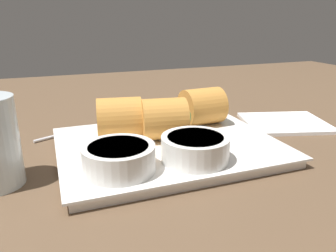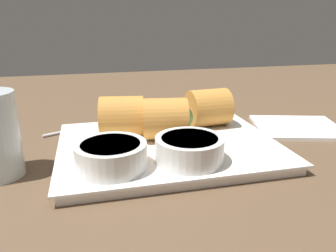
{
  "view_description": "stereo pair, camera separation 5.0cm",
  "coord_description": "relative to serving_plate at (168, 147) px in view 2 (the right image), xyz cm",
  "views": [
    {
      "loc": [
        17.95,
        42.4,
        20.58
      ],
      "look_at": [
        2.77,
        1.61,
        5.88
      ],
      "focal_mm": 35.0,
      "sensor_mm": 36.0,
      "label": 1
    },
    {
      "loc": [
        13.17,
        43.87,
        20.58
      ],
      "look_at": [
        2.77,
        1.61,
        5.88
      ],
      "focal_mm": 35.0,
      "sensor_mm": 36.0,
      "label": 2
    }
  ],
  "objects": [
    {
      "name": "table_surface",
      "position": [
        -2.77,
        -1.61,
        -1.76
      ],
      "size": [
        180.0,
        140.0,
        2.0
      ],
      "color": "brown",
      "rests_on": "ground"
    },
    {
      "name": "napkin",
      "position": [
        -24.07,
        -4.3,
        -0.46
      ],
      "size": [
        16.85,
        15.39,
        0.6
      ],
      "color": "white",
      "rests_on": "table_surface"
    },
    {
      "name": "dipping_bowl_far",
      "position": [
        8.48,
        6.58,
        2.42
      ],
      "size": [
        8.45,
        8.45,
        3.09
      ],
      "color": "silver",
      "rests_on": "serving_plate"
    },
    {
      "name": "roll_front_right",
      "position": [
        -0.4,
        -1.61,
        3.72
      ],
      "size": [
        7.76,
        6.84,
        5.96
      ],
      "color": "#C68438",
      "rests_on": "serving_plate"
    },
    {
      "name": "roll_front_left",
      "position": [
        -8.58,
        -5.79,
        3.72
      ],
      "size": [
        7.57,
        6.4,
        5.96
      ],
      "color": "#C68438",
      "rests_on": "serving_plate"
    },
    {
      "name": "spoon",
      "position": [
        4.89,
        -16.13,
        -0.21
      ],
      "size": [
        17.52,
        8.92,
        1.23
      ],
      "color": "silver",
      "rests_on": "table_surface"
    },
    {
      "name": "serving_plate",
      "position": [
        0.0,
        0.0,
        0.0
      ],
      "size": [
        30.41,
        23.59,
        1.5
      ],
      "color": "white",
      "rests_on": "table_surface"
    },
    {
      "name": "roll_back_left",
      "position": [
        5.48,
        -4.15,
        3.72
      ],
      "size": [
        7.79,
        6.92,
        5.96
      ],
      "color": "#C68438",
      "rests_on": "serving_plate"
    },
    {
      "name": "dipping_bowl_near",
      "position": [
        -1.0,
        6.92,
        2.42
      ],
      "size": [
        8.45,
        8.45,
        3.09
      ],
      "color": "silver",
      "rests_on": "serving_plate"
    }
  ]
}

